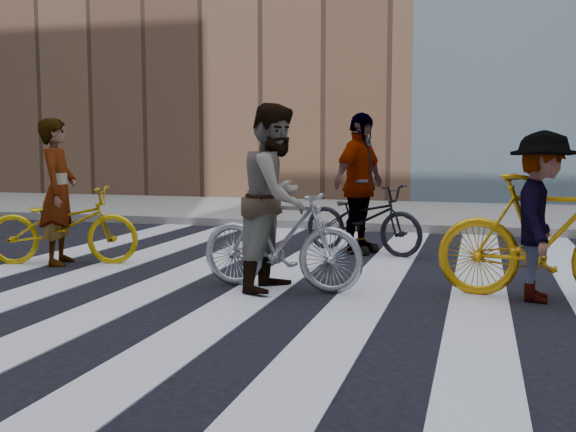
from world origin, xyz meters
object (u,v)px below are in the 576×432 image
at_px(bike_yellow_left, 63,226).
at_px(bike_yellow_right, 546,238).
at_px(rider_right, 541,217).
at_px(rider_rear, 359,183).
at_px(rider_left, 58,192).
at_px(rider_mid, 276,198).
at_px(bike_silver_mid, 281,239).
at_px(bike_dark_rear, 362,219).

height_order(bike_yellow_left, bike_yellow_right, bike_yellow_right).
relative_size(rider_right, rider_rear, 0.84).
bearing_deg(rider_left, rider_right, -112.97).
xyz_separation_m(rider_mid, rider_rear, (0.41, 2.64, 0.01)).
bearing_deg(rider_mid, bike_silver_mid, -84.01).
height_order(bike_silver_mid, rider_rear, rider_rear).
height_order(rider_left, rider_rear, rider_rear).
height_order(bike_dark_rear, rider_rear, rider_rear).
distance_m(rider_left, rider_mid, 3.17).
height_order(bike_yellow_left, rider_right, rider_right).
xyz_separation_m(rider_left, rider_right, (5.68, -0.51, -0.10)).
xyz_separation_m(bike_yellow_left, rider_left, (-0.05, -0.00, 0.43)).
distance_m(bike_yellow_right, rider_right, 0.21).
height_order(rider_left, rider_mid, rider_mid).
height_order(bike_silver_mid, rider_right, rider_right).
distance_m(bike_yellow_left, rider_mid, 3.15).
xyz_separation_m(rider_left, rider_mid, (3.09, -0.71, 0.04)).
xyz_separation_m(bike_dark_rear, rider_rear, (-0.05, 0.00, 0.49)).
bearing_deg(bike_silver_mid, rider_right, -79.34).
bearing_deg(rider_rear, bike_silver_mid, -166.63).
height_order(bike_silver_mid, bike_dark_rear, bike_silver_mid).
bearing_deg(bike_dark_rear, rider_left, 139.58).
bearing_deg(bike_yellow_left, bike_dark_rear, -79.10).
relative_size(bike_yellow_left, rider_mid, 0.98).
height_order(bike_yellow_right, rider_mid, rider_mid).
relative_size(bike_silver_mid, bike_yellow_right, 0.87).
xyz_separation_m(bike_silver_mid, rider_right, (2.55, 0.21, 0.29)).
height_order(rider_left, rider_right, rider_left).
xyz_separation_m(bike_silver_mid, rider_mid, (-0.05, 0.00, 0.43)).
bearing_deg(bike_dark_rear, bike_yellow_right, -116.83).
distance_m(bike_silver_mid, rider_rear, 2.70).
relative_size(bike_yellow_left, bike_dark_rear, 1.02).
distance_m(bike_silver_mid, rider_mid, 0.43).
bearing_deg(rider_right, rider_mid, 100.56).
height_order(bike_silver_mid, rider_mid, rider_mid).
distance_m(bike_silver_mid, rider_left, 3.24).
relative_size(bike_yellow_left, bike_yellow_right, 0.92).
distance_m(rider_left, rider_rear, 3.99).
bearing_deg(rider_mid, bike_yellow_left, 82.76).
bearing_deg(rider_left, bike_dark_rear, -79.44).
bearing_deg(rider_right, rider_left, 90.89).
bearing_deg(bike_dark_rear, rider_mid, -168.75).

